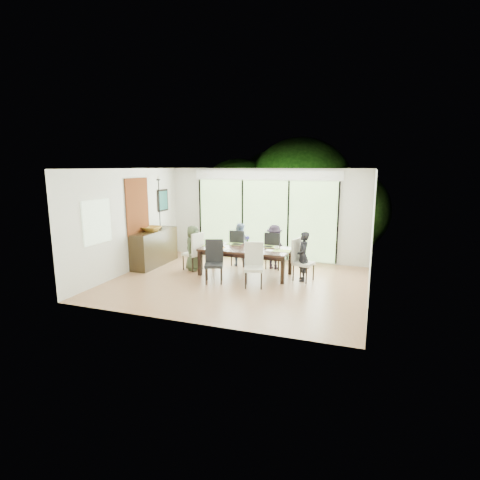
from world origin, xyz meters
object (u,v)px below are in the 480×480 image
(chair_near_left, at_px, (214,262))
(person_left_end, at_px, (193,248))
(cup_c, at_px, (277,248))
(sideboard, at_px, (154,248))
(chair_near_right, at_px, (254,265))
(bowl, at_px, (152,229))
(chair_far_right, at_px, (274,250))
(chair_left_end, at_px, (192,251))
(vase, at_px, (248,246))
(person_far_left, at_px, (240,244))
(person_far_right, at_px, (274,247))
(cup_b, at_px, (250,248))
(chair_far_left, at_px, (240,247))
(cup_a, at_px, (222,243))
(table_top, at_px, (245,249))
(person_right_end, at_px, (303,256))
(chair_right_end, at_px, (304,260))
(laptop, at_px, (213,246))

(chair_near_left, height_order, person_left_end, person_left_end)
(cup_c, distance_m, sideboard, 3.55)
(chair_near_right, distance_m, bowl, 3.40)
(person_left_end, height_order, sideboard, person_left_end)
(chair_far_right, xyz_separation_m, cup_c, (0.25, -0.75, 0.23))
(chair_left_end, distance_m, vase, 1.57)
(person_far_left, relative_size, person_far_right, 1.00)
(cup_b, xyz_separation_m, cup_c, (0.65, 0.20, 0.00))
(chair_far_left, relative_size, sideboard, 0.59)
(person_left_end, height_order, person_far_left, same)
(person_left_end, xyz_separation_m, cup_a, (0.78, 0.15, 0.14))
(chair_near_left, bearing_deg, person_far_right, 38.39)
(chair_left_end, relative_size, cup_c, 8.87)
(person_left_end, xyz_separation_m, sideboard, (-1.26, 0.10, -0.11))
(chair_left_end, xyz_separation_m, chair_near_left, (1.00, -0.87, 0.00))
(chair_near_left, relative_size, cup_c, 8.87)
(chair_near_right, bearing_deg, table_top, 104.40)
(chair_near_right, xyz_separation_m, person_right_end, (0.98, 0.87, 0.09))
(chair_far_right, relative_size, cup_a, 8.87)
(chair_far_left, distance_m, person_far_left, 0.09)
(bowl, bearing_deg, person_left_end, -0.22)
(table_top, relative_size, cup_a, 19.35)
(chair_left_end, relative_size, person_far_right, 0.85)
(chair_right_end, bearing_deg, chair_far_right, 67.09)
(chair_far_right, height_order, bowl, bowl)
(chair_far_right, bearing_deg, cup_b, 70.90)
(person_far_right, xyz_separation_m, bowl, (-3.29, -0.83, 0.45))
(person_right_end, distance_m, cup_a, 2.19)
(chair_far_left, bearing_deg, vase, 124.71)
(table_top, height_order, person_far_right, person_far_right)
(chair_far_right, xyz_separation_m, cup_b, (-0.40, -0.95, 0.23))
(chair_far_left, xyz_separation_m, cup_b, (0.60, -0.95, 0.23))
(sideboard, bearing_deg, table_top, -2.19)
(chair_right_end, height_order, chair_near_left, same)
(chair_near_left, relative_size, person_far_left, 0.85)
(chair_near_right, relative_size, cup_c, 8.87)
(chair_right_end, relative_size, person_left_end, 0.85)
(person_far_right, height_order, vase, person_far_right)
(laptop, bearing_deg, chair_far_left, 28.36)
(cup_b, distance_m, sideboard, 2.91)
(laptop, height_order, sideboard, sideboard)
(chair_left_end, relative_size, cup_b, 11.00)
(person_left_end, bearing_deg, person_far_left, -46.27)
(table_top, height_order, person_left_end, person_left_end)
(person_right_end, bearing_deg, bowl, -103.81)
(cup_b, distance_m, bowl, 2.91)
(person_right_end, bearing_deg, chair_far_left, -127.51)
(person_left_end, distance_m, vase, 1.54)
(chair_near_right, relative_size, person_left_end, 0.85)
(chair_left_end, bearing_deg, person_far_left, 147.12)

